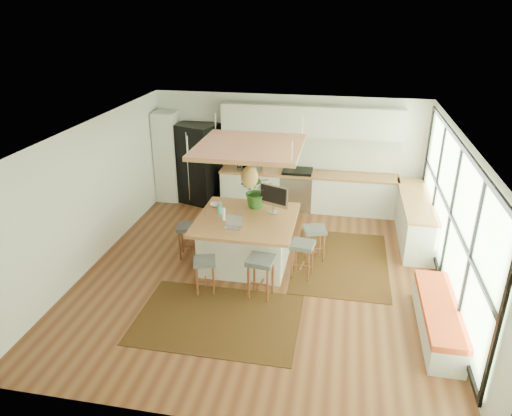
% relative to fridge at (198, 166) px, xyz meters
% --- Properties ---
extents(floor, '(7.00, 7.00, 0.00)m').
position_rel_fridge_xyz_m(floor, '(2.19, -3.20, -0.93)').
color(floor, '#5E2F1B').
rests_on(floor, ground).
extents(ceiling, '(7.00, 7.00, 0.00)m').
position_rel_fridge_xyz_m(ceiling, '(2.19, -3.20, 1.78)').
color(ceiling, white).
rests_on(ceiling, ground).
extents(wall_back, '(6.50, 0.00, 6.50)m').
position_rel_fridge_xyz_m(wall_back, '(2.19, 0.30, 0.42)').
color(wall_back, white).
rests_on(wall_back, ground).
extents(wall_front, '(6.50, 0.00, 6.50)m').
position_rel_fridge_xyz_m(wall_front, '(2.19, -6.70, 0.42)').
color(wall_front, white).
rests_on(wall_front, ground).
extents(wall_left, '(0.00, 7.00, 7.00)m').
position_rel_fridge_xyz_m(wall_left, '(-1.06, -3.20, 0.42)').
color(wall_left, white).
rests_on(wall_left, ground).
extents(wall_right, '(0.00, 7.00, 7.00)m').
position_rel_fridge_xyz_m(wall_right, '(5.44, -3.20, 0.42)').
color(wall_right, white).
rests_on(wall_right, ground).
extents(window_wall, '(0.10, 6.20, 2.60)m').
position_rel_fridge_xyz_m(window_wall, '(5.41, -3.20, 0.47)').
color(window_wall, black).
rests_on(window_wall, wall_right).
extents(pantry, '(0.55, 0.60, 2.25)m').
position_rel_fridge_xyz_m(pantry, '(-0.76, -0.02, 0.20)').
color(pantry, white).
rests_on(pantry, floor).
extents(back_counter_base, '(4.20, 0.60, 0.88)m').
position_rel_fridge_xyz_m(back_counter_base, '(2.74, -0.02, -0.49)').
color(back_counter_base, white).
rests_on(back_counter_base, floor).
extents(back_counter_top, '(4.24, 0.64, 0.05)m').
position_rel_fridge_xyz_m(back_counter_top, '(2.74, -0.02, -0.03)').
color(back_counter_top, '#A8663B').
rests_on(back_counter_top, back_counter_base).
extents(backsplash, '(4.20, 0.02, 0.80)m').
position_rel_fridge_xyz_m(backsplash, '(2.74, 0.28, 0.43)').
color(backsplash, white).
rests_on(backsplash, wall_back).
extents(upper_cabinets, '(4.20, 0.34, 0.70)m').
position_rel_fridge_xyz_m(upper_cabinets, '(2.74, 0.12, 1.22)').
color(upper_cabinets, white).
rests_on(upper_cabinets, wall_back).
extents(range, '(0.76, 0.62, 1.00)m').
position_rel_fridge_xyz_m(range, '(2.49, -0.02, -0.43)').
color(range, '#A5A5AA').
rests_on(range, floor).
extents(right_counter_base, '(0.60, 2.50, 0.88)m').
position_rel_fridge_xyz_m(right_counter_base, '(5.12, -1.20, -0.49)').
color(right_counter_base, white).
rests_on(right_counter_base, floor).
extents(right_counter_top, '(0.64, 2.54, 0.05)m').
position_rel_fridge_xyz_m(right_counter_top, '(5.12, -1.20, -0.03)').
color(right_counter_top, '#A8663B').
rests_on(right_counter_top, right_counter_base).
extents(window_bench, '(0.52, 2.00, 0.50)m').
position_rel_fridge_xyz_m(window_bench, '(5.14, -4.40, -0.68)').
color(window_bench, white).
rests_on(window_bench, floor).
extents(ceiling_panel, '(1.86, 1.86, 0.80)m').
position_rel_fridge_xyz_m(ceiling_panel, '(1.89, -2.80, 1.12)').
color(ceiling_panel, '#A8663B').
rests_on(ceiling_panel, ceiling).
extents(rug_near, '(2.60, 1.80, 0.01)m').
position_rel_fridge_xyz_m(rug_near, '(1.75, -4.72, -0.92)').
color(rug_near, black).
rests_on(rug_near, floor).
extents(rug_right, '(1.80, 2.60, 0.01)m').
position_rel_fridge_xyz_m(rug_right, '(3.64, -2.51, -0.92)').
color(rug_right, black).
rests_on(rug_right, floor).
extents(fridge, '(1.18, 1.04, 1.98)m').
position_rel_fridge_xyz_m(fridge, '(0.00, 0.00, 0.00)').
color(fridge, black).
rests_on(fridge, floor).
extents(island, '(1.85, 1.85, 0.93)m').
position_rel_fridge_xyz_m(island, '(1.83, -2.82, -0.46)').
color(island, '#A8663B').
rests_on(island, floor).
extents(stool_near_left, '(0.46, 0.46, 0.63)m').
position_rel_fridge_xyz_m(stool_near_left, '(1.33, -3.97, -0.57)').
color(stool_near_left, '#474B4E').
rests_on(stool_near_left, floor).
extents(stool_near_right, '(0.48, 0.48, 0.74)m').
position_rel_fridge_xyz_m(stool_near_right, '(2.31, -3.94, -0.57)').
color(stool_near_right, '#474B4E').
rests_on(stool_near_right, floor).
extents(stool_right_front, '(0.46, 0.46, 0.69)m').
position_rel_fridge_xyz_m(stool_right_front, '(2.94, -3.17, -0.57)').
color(stool_right_front, '#474B4E').
rests_on(stool_right_front, floor).
extents(stool_right_back, '(0.50, 0.50, 0.68)m').
position_rel_fridge_xyz_m(stool_right_back, '(3.10, -2.48, -0.57)').
color(stool_right_back, '#474B4E').
rests_on(stool_right_back, floor).
extents(stool_left_side, '(0.47, 0.47, 0.68)m').
position_rel_fridge_xyz_m(stool_left_side, '(0.66, -2.83, -0.57)').
color(stool_left_side, '#474B4E').
rests_on(stool_left_side, floor).
extents(laptop, '(0.31, 0.33, 0.22)m').
position_rel_fridge_xyz_m(laptop, '(1.67, -3.27, 0.12)').
color(laptop, '#A5A5AA').
rests_on(laptop, island).
extents(monitor, '(0.66, 0.45, 0.58)m').
position_rel_fridge_xyz_m(monitor, '(2.29, -2.47, 0.26)').
color(monitor, '#A5A5AA').
rests_on(monitor, island).
extents(microwave, '(0.57, 0.44, 0.34)m').
position_rel_fridge_xyz_m(microwave, '(1.32, -0.07, 0.17)').
color(microwave, '#A5A5AA').
rests_on(microwave, back_counter_top).
extents(island_plant, '(0.63, 0.70, 0.54)m').
position_rel_fridge_xyz_m(island_plant, '(1.93, -2.26, 0.27)').
color(island_plant, '#1E4C19').
rests_on(island_plant, island).
extents(island_bowl, '(0.29, 0.29, 0.06)m').
position_rel_fridge_xyz_m(island_bowl, '(1.11, -2.37, 0.03)').
color(island_bowl, silver).
rests_on(island_bowl, island).
extents(island_bottle_0, '(0.07, 0.07, 0.19)m').
position_rel_fridge_xyz_m(island_bottle_0, '(1.28, -2.72, 0.10)').
color(island_bottle_0, '#33B2CE').
rests_on(island_bottle_0, island).
extents(island_bottle_1, '(0.07, 0.07, 0.19)m').
position_rel_fridge_xyz_m(island_bottle_1, '(1.43, -2.97, 0.10)').
color(island_bottle_1, white).
rests_on(island_bottle_1, island).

